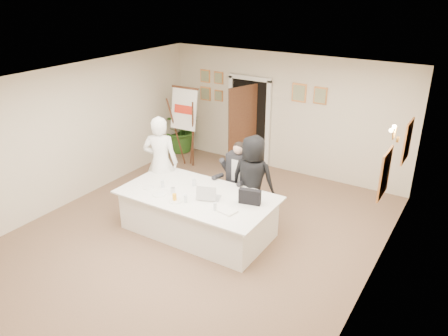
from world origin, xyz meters
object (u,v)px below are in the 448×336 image
Objects in this scene: standing_woman at (253,180)px; laptop at (210,191)px; potted_palm at (182,127)px; laptop_bag at (250,197)px; conference_table at (198,213)px; seated_man at (238,177)px; oj_glass at (175,197)px; steel_jug at (173,191)px; paper_stack at (227,211)px; standing_man at (161,162)px; flip_chart at (187,131)px.

standing_woman is 4.70× the size of laptop.
laptop_bag is at bearing -38.88° from potted_palm.
laptop_bag is (0.97, 0.18, 0.51)m from conference_table.
seated_man is 11.32× the size of oj_glass.
steel_jug is at bearing -177.49° from laptop_bag.
laptop is 1.14× the size of paper_stack.
seated_man is at bearing 177.02° from standing_man.
seated_man is 1.19m from laptop_bag.
conference_table is 1.47× the size of standing_man.
oj_glass is (-0.39, -1.50, 0.10)m from seated_man.
standing_woman is 1.53m from oj_glass.
standing_woman is 1.49m from steel_jug.
laptop is 0.58m from paper_stack.
steel_jug is (0.83, -0.68, -0.12)m from standing_man.
potted_palm is 10.22× the size of oj_glass.
flip_chart reaches higher than conference_table.
potted_palm reaches higher than conference_table.
standing_woman reaches higher than oj_glass.
potted_palm reaches higher than laptop_bag.
standing_woman is 15.70× the size of steel_jug.
conference_table is 4.21m from potted_palm.
standing_woman is at bearing -34.13° from potted_palm.
paper_stack is at bearing -44.05° from flip_chart.
standing_man is at bearing 140.67° from steel_jug.
conference_table is 7.60× the size of laptop.
steel_jug is at bearing 114.64° from standing_man.
standing_man is at bearing 158.69° from conference_table.
seated_man reaches higher than laptop_bag.
conference_table is at bearing 47.32° from standing_woman.
oj_glass is at bearing -46.09° from steel_jug.
flip_chart reaches higher than laptop_bag.
flip_chart is 15.10× the size of oj_glass.
seated_man reaches higher than laptop.
standing_man reaches higher than seated_man.
potted_palm is (-2.75, 3.18, 0.27)m from conference_table.
laptop_bag is at bearing 146.21° from standing_man.
potted_palm is at bearing 127.88° from laptop_bag.
seated_man is at bearing 75.44° from oj_glass.
flip_chart is 3.73m from laptop_bag.
potted_palm is 4.42m from oj_glass.
flip_chart reaches higher than seated_man.
steel_jug is at bearing 133.91° from oj_glass.
laptop_bag is at bearing 27.23° from oj_glass.
laptop is 0.97× the size of laptop_bag.
paper_stack is (1.99, -0.74, -0.16)m from standing_man.
laptop_bag is at bearing 108.44° from standing_woman.
standing_woman is (2.65, -1.55, -0.04)m from flip_chart.
seated_man is 0.78× the size of standing_man.
flip_chart is 3.87m from paper_stack.
potted_palm is 4.78m from laptop_bag.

